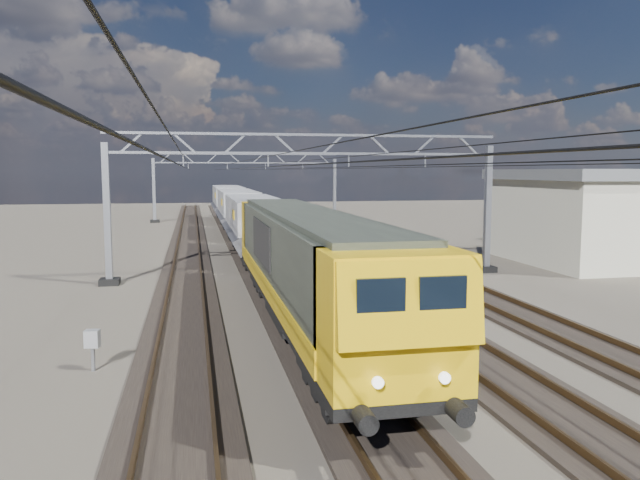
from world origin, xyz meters
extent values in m
plane|color=#2A2620|center=(0.00, 0.00, 0.00)|extent=(160.00, 160.00, 0.00)
cube|color=black|center=(-6.00, 0.00, 0.06)|extent=(2.60, 140.00, 0.12)
cube|color=brown|center=(-6.72, 0.00, 0.22)|extent=(0.08, 140.00, 0.16)
cube|color=brown|center=(-5.28, 0.00, 0.22)|extent=(0.08, 140.00, 0.16)
cube|color=black|center=(-2.00, 0.00, 0.06)|extent=(2.60, 140.00, 0.12)
cube|color=brown|center=(-2.72, 0.00, 0.22)|extent=(0.08, 140.00, 0.16)
cube|color=brown|center=(-1.28, 0.00, 0.22)|extent=(0.08, 140.00, 0.16)
cube|color=black|center=(2.00, 0.00, 0.06)|extent=(2.60, 140.00, 0.12)
cube|color=brown|center=(1.28, 0.00, 0.22)|extent=(0.08, 140.00, 0.16)
cube|color=brown|center=(2.72, 0.00, 0.22)|extent=(0.08, 140.00, 0.16)
cube|color=black|center=(6.00, 0.00, 0.06)|extent=(2.60, 140.00, 0.12)
cube|color=brown|center=(5.28, 0.00, 0.22)|extent=(0.08, 140.00, 0.16)
cube|color=brown|center=(6.72, 0.00, 0.22)|extent=(0.08, 140.00, 0.16)
cube|color=#8E929B|center=(-9.50, 4.00, 3.30)|extent=(0.30, 0.30, 6.60)
cube|color=#8E929B|center=(9.50, 4.00, 3.30)|extent=(0.30, 0.30, 6.60)
cube|color=black|center=(-9.50, 4.00, 0.15)|extent=(0.90, 0.90, 0.30)
cube|color=black|center=(9.50, 4.00, 0.15)|extent=(0.90, 0.90, 0.30)
cube|color=#8E929B|center=(0.00, 4.00, 7.05)|extent=(19.30, 0.18, 0.12)
cube|color=#8E929B|center=(0.00, 4.00, 6.15)|extent=(19.30, 0.18, 0.12)
cube|color=#8E929B|center=(-8.31, 4.00, 6.60)|extent=(1.03, 0.10, 0.94)
cube|color=#8E929B|center=(-5.94, 4.00, 6.60)|extent=(1.03, 0.10, 0.94)
cube|color=#8E929B|center=(-3.56, 4.00, 6.60)|extent=(1.03, 0.10, 0.94)
cube|color=#8E929B|center=(-1.19, 4.00, 6.60)|extent=(1.03, 0.10, 0.94)
cube|color=#8E929B|center=(1.19, 4.00, 6.60)|extent=(1.03, 0.10, 0.94)
cube|color=#8E929B|center=(3.56, 4.00, 6.60)|extent=(1.03, 0.10, 0.94)
cube|color=#8E929B|center=(5.94, 4.00, 6.60)|extent=(1.03, 0.10, 0.94)
cube|color=#8E929B|center=(8.31, 4.00, 6.60)|extent=(1.03, 0.10, 0.94)
cube|color=#8E929B|center=(-6.00, 4.00, 5.82)|extent=(0.06, 0.06, 0.65)
cube|color=#8E929B|center=(-2.00, 4.00, 5.82)|extent=(0.06, 0.06, 0.65)
cube|color=#8E929B|center=(2.00, 4.00, 5.82)|extent=(0.06, 0.06, 0.65)
cube|color=#8E929B|center=(6.00, 4.00, 5.82)|extent=(0.06, 0.06, 0.65)
cube|color=#8E929B|center=(-9.50, 40.00, 3.30)|extent=(0.30, 0.30, 6.60)
cube|color=#8E929B|center=(9.50, 40.00, 3.30)|extent=(0.30, 0.30, 6.60)
cube|color=black|center=(-9.50, 40.00, 0.15)|extent=(0.90, 0.90, 0.30)
cube|color=black|center=(9.50, 40.00, 0.15)|extent=(0.90, 0.90, 0.30)
cube|color=#8E929B|center=(0.00, 40.00, 7.05)|extent=(19.30, 0.18, 0.12)
cube|color=#8E929B|center=(0.00, 40.00, 6.15)|extent=(19.30, 0.18, 0.12)
cube|color=#8E929B|center=(-8.31, 40.00, 6.60)|extent=(1.03, 0.10, 0.94)
cube|color=#8E929B|center=(-5.94, 40.00, 6.60)|extent=(1.03, 0.10, 0.94)
cube|color=#8E929B|center=(-3.56, 40.00, 6.60)|extent=(1.03, 0.10, 0.94)
cube|color=#8E929B|center=(-1.19, 40.00, 6.60)|extent=(1.03, 0.10, 0.94)
cube|color=#8E929B|center=(1.19, 40.00, 6.60)|extent=(1.03, 0.10, 0.94)
cube|color=#8E929B|center=(3.56, 40.00, 6.60)|extent=(1.03, 0.10, 0.94)
cube|color=#8E929B|center=(5.94, 40.00, 6.60)|extent=(1.03, 0.10, 0.94)
cube|color=#8E929B|center=(8.31, 40.00, 6.60)|extent=(1.03, 0.10, 0.94)
cube|color=#8E929B|center=(-6.00, 40.00, 5.82)|extent=(0.06, 0.06, 0.65)
cube|color=#8E929B|center=(-2.00, 40.00, 5.82)|extent=(0.06, 0.06, 0.65)
cube|color=#8E929B|center=(2.00, 40.00, 5.82)|extent=(0.06, 0.06, 0.65)
cube|color=#8E929B|center=(6.00, 40.00, 5.82)|extent=(0.06, 0.06, 0.65)
cylinder|color=black|center=(-6.00, 8.00, 5.50)|extent=(0.03, 140.00, 0.03)
cylinder|color=black|center=(-6.00, 8.00, 6.00)|extent=(0.03, 140.00, 0.03)
cylinder|color=black|center=(-2.00, 8.00, 5.50)|extent=(0.03, 140.00, 0.03)
cylinder|color=black|center=(-2.00, 8.00, 6.00)|extent=(0.03, 140.00, 0.03)
cylinder|color=black|center=(2.00, 8.00, 5.50)|extent=(0.03, 140.00, 0.03)
cylinder|color=black|center=(2.00, 8.00, 6.00)|extent=(0.03, 140.00, 0.03)
cylinder|color=black|center=(6.00, 8.00, 5.50)|extent=(0.03, 140.00, 0.03)
cylinder|color=black|center=(6.00, 8.00, 6.00)|extent=(0.03, 140.00, 0.03)
cube|color=black|center=(-2.00, -12.66, 0.75)|extent=(2.20, 3.60, 0.60)
cube|color=black|center=(-2.00, 0.34, 0.75)|extent=(2.20, 3.60, 0.60)
cube|color=black|center=(-2.00, -6.16, 1.13)|extent=(2.65, 20.00, 0.25)
cube|color=black|center=(-2.00, -6.16, 0.75)|extent=(2.20, 4.50, 0.75)
cube|color=#2C3129|center=(-2.00, -6.16, 2.55)|extent=(2.65, 17.00, 2.60)
cube|color=gold|center=(-3.34, -6.16, 1.55)|extent=(0.04, 17.00, 0.60)
cube|color=gold|center=(-0.66, -6.16, 1.55)|extent=(0.04, 17.00, 0.60)
cube|color=black|center=(-3.35, -5.16, 2.90)|extent=(0.05, 5.00, 1.40)
cube|color=black|center=(-0.65, -5.16, 2.90)|extent=(0.05, 5.00, 1.40)
cube|color=#2C3129|center=(-2.00, -6.16, 3.92)|extent=(2.25, 18.00, 0.15)
cube|color=gold|center=(-2.00, -15.26, 2.55)|extent=(2.65, 1.80, 2.60)
cube|color=gold|center=(-2.00, -16.21, 3.05)|extent=(2.60, 0.46, 1.52)
cube|color=black|center=(-2.55, -16.31, 3.15)|extent=(0.85, 0.08, 0.75)
cube|color=black|center=(-1.45, -16.31, 3.15)|extent=(0.85, 0.08, 0.75)
cylinder|color=black|center=(-2.85, -16.46, 1.15)|extent=(0.36, 0.50, 0.36)
cylinder|color=black|center=(-1.15, -16.46, 1.15)|extent=(0.36, 0.50, 0.36)
cylinder|color=white|center=(-2.60, -16.36, 1.75)|extent=(0.20, 0.08, 0.20)
cylinder|color=white|center=(-1.40, -16.36, 1.75)|extent=(0.20, 0.08, 0.20)
cube|color=gold|center=(-2.00, 2.94, 2.55)|extent=(2.65, 1.80, 2.60)
cube|color=gold|center=(-2.00, 3.89, 3.05)|extent=(2.60, 0.46, 1.52)
cube|color=black|center=(-2.55, 3.99, 3.15)|extent=(0.85, 0.08, 0.75)
cube|color=black|center=(-1.45, 3.99, 3.15)|extent=(0.85, 0.08, 0.75)
cylinder|color=black|center=(-2.85, 4.14, 1.15)|extent=(0.36, 0.50, 0.36)
cylinder|color=black|center=(-1.15, 4.14, 1.15)|extent=(0.36, 0.50, 0.36)
cylinder|color=white|center=(-2.60, 4.04, 1.75)|extent=(0.20, 0.08, 0.20)
cylinder|color=white|center=(-1.40, 4.04, 1.75)|extent=(0.20, 0.08, 0.20)
cube|color=black|center=(-2.00, 7.04, 0.72)|extent=(2.20, 2.60, 0.55)
cube|color=black|center=(-2.00, 16.04, 0.72)|extent=(2.20, 2.60, 0.55)
cube|color=black|center=(-2.00, 11.54, 1.08)|extent=(2.40, 13.00, 0.20)
cube|color=gray|center=(-2.00, 11.54, 2.80)|extent=(2.80, 12.00, 1.80)
cube|color=#3F4046|center=(-2.95, 11.54, 1.55)|extent=(1.48, 12.00, 1.36)
cube|color=#3F4046|center=(-1.05, 11.54, 1.55)|extent=(1.48, 12.00, 1.36)
cube|color=gold|center=(-3.42, 8.54, 2.90)|extent=(0.04, 1.20, 0.50)
cube|color=black|center=(-2.00, 21.24, 0.72)|extent=(2.20, 2.60, 0.55)
cube|color=black|center=(-2.00, 30.24, 0.72)|extent=(2.20, 2.60, 0.55)
cube|color=black|center=(-2.00, 25.74, 1.08)|extent=(2.40, 13.00, 0.20)
cube|color=gray|center=(-2.00, 25.74, 2.80)|extent=(2.80, 12.00, 1.80)
cube|color=#3F4046|center=(-2.95, 25.74, 1.55)|extent=(1.48, 12.00, 1.36)
cube|color=#3F4046|center=(-1.05, 25.74, 1.55)|extent=(1.48, 12.00, 1.36)
cube|color=gold|center=(-3.42, 22.74, 2.90)|extent=(0.04, 1.20, 0.50)
cube|color=black|center=(-2.00, 35.44, 0.72)|extent=(2.20, 2.60, 0.55)
cube|color=black|center=(-2.00, 44.44, 0.72)|extent=(2.20, 2.60, 0.55)
cube|color=black|center=(-2.00, 39.94, 1.08)|extent=(2.40, 13.00, 0.20)
cube|color=gray|center=(-2.00, 39.94, 2.80)|extent=(2.80, 12.00, 1.80)
cube|color=#3F4046|center=(-2.95, 39.94, 1.55)|extent=(1.48, 12.00, 1.36)
cube|color=#3F4046|center=(-1.05, 39.94, 1.55)|extent=(1.48, 12.00, 1.36)
cube|color=gold|center=(-3.42, 36.94, 2.90)|extent=(0.04, 1.20, 0.50)
cube|color=#8E929B|center=(-8.29, -9.15, 0.33)|extent=(0.09, 0.09, 0.65)
cube|color=#96999D|center=(-8.29, -9.15, 0.88)|extent=(0.42, 0.34, 0.47)
camera|label=1|loc=(-5.59, -26.13, 5.30)|focal=35.00mm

